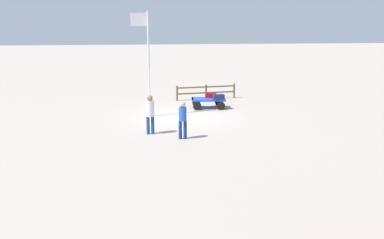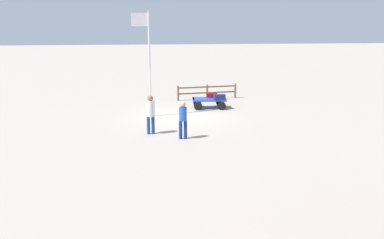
{
  "view_description": "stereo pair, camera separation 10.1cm",
  "coord_description": "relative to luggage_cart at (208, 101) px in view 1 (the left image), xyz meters",
  "views": [
    {
      "loc": [
        1.85,
        21.72,
        4.91
      ],
      "look_at": [
        0.09,
        6.0,
        1.22
      ],
      "focal_mm": 41.23,
      "sensor_mm": 36.0,
      "label": 1
    },
    {
      "loc": [
        1.75,
        21.74,
        4.91
      ],
      "look_at": [
        0.09,
        6.0,
        1.22
      ],
      "focal_mm": 41.23,
      "sensor_mm": 36.0,
      "label": 2
    }
  ],
  "objects": [
    {
      "name": "wooden_fence",
      "position": [
        -0.28,
        -2.68,
        0.12
      ],
      "size": [
        3.72,
        0.67,
        0.9
      ],
      "color": "brown",
      "rests_on": "ground"
    },
    {
      "name": "suitcase_dark",
      "position": [
        -0.21,
        -0.29,
        0.27
      ],
      "size": [
        0.63,
        0.52,
        0.25
      ],
      "color": "maroon",
      "rests_on": "luggage_cart"
    },
    {
      "name": "ground_plane",
      "position": [
        1.67,
        1.86,
        -0.41
      ],
      "size": [
        120.0,
        120.0,
        0.0
      ],
      "primitive_type": "plane",
      "color": "#AD9E90"
    },
    {
      "name": "suitcase_tan",
      "position": [
        -0.52,
        0.4,
        0.28
      ],
      "size": [
        0.64,
        0.41,
        0.28
      ],
      "color": "navy",
      "rests_on": "luggage_cart"
    },
    {
      "name": "worker_trailing",
      "position": [
        3.26,
        5.17,
        0.59
      ],
      "size": [
        0.4,
        0.4,
        1.69
      ],
      "color": "navy",
      "rests_on": "ground"
    },
    {
      "name": "worker_lead",
      "position": [
        1.95,
        6.09,
        0.5
      ],
      "size": [
        0.34,
        0.32,
        1.57
      ],
      "color": "navy",
      "rests_on": "ground"
    },
    {
      "name": "luggage_cart",
      "position": [
        0.0,
        0.0,
        0.0
      ],
      "size": [
        1.9,
        1.26,
        0.55
      ],
      "color": "blue",
      "rests_on": "ground"
    },
    {
      "name": "flagpole",
      "position": [
        3.32,
        1.72,
        2.67
      ],
      "size": [
        0.87,
        0.17,
        5.2
      ],
      "color": "silver",
      "rests_on": "ground"
    }
  ]
}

